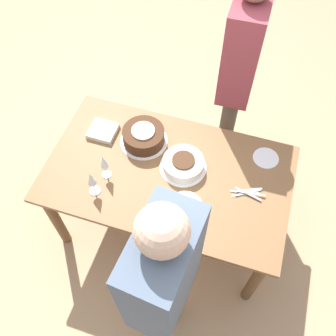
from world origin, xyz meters
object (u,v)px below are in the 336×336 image
(cake_front_chocolate, at_px, (144,136))
(wine_glass_far, at_px, (104,163))
(cake_back_decorated, at_px, (185,210))
(person_cutting, at_px, (240,66))
(wine_glass_near, at_px, (91,180))
(cake_center_white, at_px, (183,164))
(person_watching, at_px, (164,283))

(cake_front_chocolate, height_order, wine_glass_far, wine_glass_far)
(cake_back_decorated, distance_m, person_cutting, 1.05)
(wine_glass_near, bearing_deg, cake_center_white, -144.72)
(cake_front_chocolate, relative_size, wine_glass_far, 1.58)
(person_cutting, height_order, person_watching, person_watching)
(cake_front_chocolate, xyz_separation_m, person_cutting, (-0.48, -0.59, 0.23))
(wine_glass_near, relative_size, person_watching, 0.11)
(wine_glass_far, xyz_separation_m, person_cutting, (-0.62, -0.91, 0.15))
(cake_center_white, bearing_deg, cake_back_decorated, 108.48)
(wine_glass_far, relative_size, person_cutting, 0.12)
(cake_back_decorated, bearing_deg, wine_glass_far, -11.31)
(wine_glass_far, bearing_deg, wine_glass_near, 79.55)
(cake_center_white, relative_size, cake_back_decorated, 1.23)
(wine_glass_far, bearing_deg, person_cutting, -124.14)
(cake_back_decorated, bearing_deg, person_watching, 94.18)
(cake_center_white, xyz_separation_m, cake_front_chocolate, (0.31, -0.12, 0.01))
(cake_back_decorated, distance_m, person_watching, 0.58)
(cake_front_chocolate, bearing_deg, person_watching, 115.46)
(cake_center_white, relative_size, cake_front_chocolate, 0.95)
(person_watching, bearing_deg, wine_glass_far, 48.49)
(cake_front_chocolate, relative_size, wine_glass_near, 1.63)
(cake_center_white, distance_m, person_watching, 0.87)
(cake_back_decorated, height_order, person_watching, person_watching)
(wine_glass_near, bearing_deg, wine_glass_far, -100.45)
(wine_glass_far, bearing_deg, cake_center_white, -155.73)
(cake_center_white, height_order, person_watching, person_watching)
(cake_back_decorated, distance_m, wine_glass_far, 0.56)
(cake_front_chocolate, bearing_deg, wine_glass_far, 67.58)
(cake_center_white, xyz_separation_m, person_watching, (-0.14, 0.82, 0.27))
(wine_glass_far, height_order, person_watching, person_watching)
(cake_front_chocolate, distance_m, cake_back_decorated, 0.60)
(person_watching, bearing_deg, person_cutting, 4.07)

